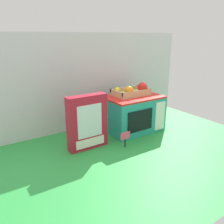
% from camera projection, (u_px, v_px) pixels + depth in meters
% --- Properties ---
extents(ground_plane, '(1.70, 1.70, 0.00)m').
position_uv_depth(ground_plane, '(113.00, 137.00, 1.62)').
color(ground_plane, green).
rests_on(ground_plane, ground).
extents(display_back_panel, '(1.61, 0.03, 0.69)m').
position_uv_depth(display_back_panel, '(91.00, 81.00, 1.75)').
color(display_back_panel, silver).
rests_on(display_back_panel, ground).
extents(toy_microwave, '(0.40, 0.29, 0.26)m').
position_uv_depth(toy_microwave, '(133.00, 113.00, 1.72)').
color(toy_microwave, teal).
rests_on(toy_microwave, ground).
extents(food_groups_crate, '(0.25, 0.17, 0.09)m').
position_uv_depth(food_groups_crate, '(132.00, 91.00, 1.69)').
color(food_groups_crate, tan).
rests_on(food_groups_crate, toy_microwave).
extents(cookie_set_box, '(0.25, 0.07, 0.33)m').
position_uv_depth(cookie_set_box, '(87.00, 122.00, 1.42)').
color(cookie_set_box, '#B2192D').
rests_on(cookie_set_box, ground).
extents(price_sign, '(0.07, 0.01, 0.10)m').
position_uv_depth(price_sign, '(125.00, 137.00, 1.46)').
color(price_sign, black).
rests_on(price_sign, ground).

